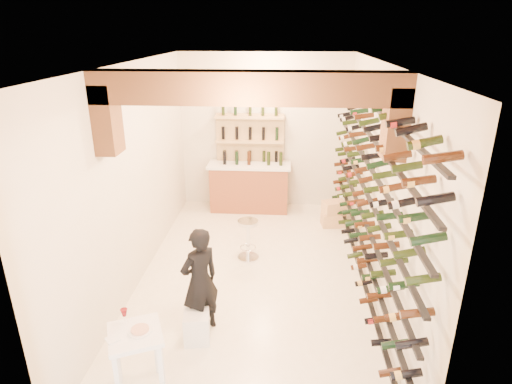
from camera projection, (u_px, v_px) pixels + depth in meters
ground at (255, 276)px, 6.71m from camera, size 6.00×6.00×0.00m
room_shell at (253, 140)px, 5.66m from camera, size 3.52×6.02×3.21m
wine_rack at (363, 186)px, 6.05m from camera, size 0.32×5.70×2.56m
back_counter at (249, 186)px, 9.00m from camera, size 1.70×0.62×1.29m
back_shelving at (250, 153)px, 9.00m from camera, size 1.40×0.31×2.73m
tasting_table at (136, 343)px, 4.38m from camera, size 0.69×0.69×0.92m
white_stool at (197, 327)px, 5.27m from camera, size 0.35×0.35×0.39m
person at (200, 281)px, 5.29m from camera, size 0.61×0.61×1.42m
chrome_barstool at (248, 237)px, 7.10m from camera, size 0.36×0.36×0.69m
crate_lower at (333, 219)px, 8.39m from camera, size 0.48×0.36×0.27m
crate_upper at (334, 207)px, 8.30m from camera, size 0.49×0.41×0.24m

